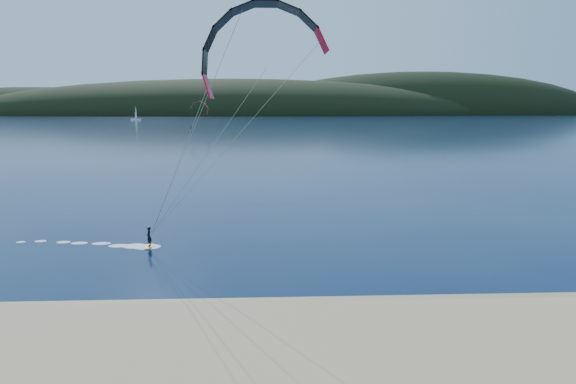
{
  "coord_description": "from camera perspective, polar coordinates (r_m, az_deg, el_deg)",
  "views": [
    {
      "loc": [
        1.7,
        -17.32,
        9.95
      ],
      "look_at": [
        2.84,
        10.0,
        5.0
      ],
      "focal_mm": 28.8,
      "sensor_mm": 36.0,
      "label": 1
    }
  ],
  "objects": [
    {
      "name": "ground",
      "position": [
        20.05,
        -7.36,
        -19.58
      ],
      "size": [
        1800.0,
        1800.0,
        0.0
      ],
      "primitive_type": "plane",
      "color": "#071639",
      "rests_on": "ground"
    },
    {
      "name": "wet_sand",
      "position": [
        24.03,
        -6.42,
        -14.14
      ],
      "size": [
        220.0,
        2.5,
        0.1
      ],
      "color": "#988658",
      "rests_on": "ground"
    },
    {
      "name": "headland",
      "position": [
        762.67,
        -2.51,
        9.51
      ],
      "size": [
        1200.0,
        310.0,
        140.0
      ],
      "color": "black",
      "rests_on": "ground"
    },
    {
      "name": "kitesurfer_near",
      "position": [
        26.26,
        -3.96,
        13.76
      ],
      "size": [
        23.17,
        9.74,
        16.21
      ],
      "color": "yellow",
      "rests_on": "ground"
    },
    {
      "name": "kitesurfer_far",
      "position": [
        219.04,
        -10.92,
        9.87
      ],
      "size": [
        9.94,
        7.63,
        12.61
      ],
      "color": "yellow",
      "rests_on": "ground"
    },
    {
      "name": "sailboat",
      "position": [
        427.07,
        -18.26,
        8.54
      ],
      "size": [
        8.49,
        5.54,
        12.24
      ],
      "color": "white",
      "rests_on": "ground"
    }
  ]
}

